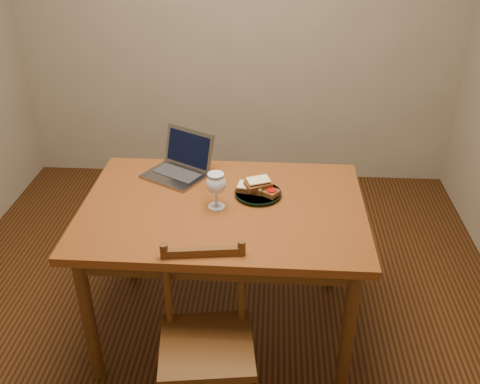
# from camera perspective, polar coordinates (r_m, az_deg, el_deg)

# --- Properties ---
(floor) EXTENTS (3.20, 3.20, 0.02)m
(floor) POSITION_cam_1_polar(r_m,az_deg,el_deg) (3.00, -2.43, -12.62)
(floor) COLOR black
(floor) RESTS_ON ground
(back_wall) EXTENTS (3.20, 0.02, 2.60)m
(back_wall) POSITION_cam_1_polar(r_m,az_deg,el_deg) (3.88, -0.29, 19.32)
(back_wall) COLOR gray
(back_wall) RESTS_ON floor
(table) EXTENTS (1.30, 0.90, 0.74)m
(table) POSITION_cam_1_polar(r_m,az_deg,el_deg) (2.51, -1.80, -3.08)
(table) COLOR #51240D
(table) RESTS_ON floor
(chair) EXTENTS (0.42, 0.41, 0.41)m
(chair) POSITION_cam_1_polar(r_m,az_deg,el_deg) (2.25, -3.64, -14.83)
(chair) COLOR #3F220D
(chair) RESTS_ON floor
(plate) EXTENTS (0.22, 0.22, 0.02)m
(plate) POSITION_cam_1_polar(r_m,az_deg,el_deg) (2.53, 1.94, -0.20)
(plate) COLOR black
(plate) RESTS_ON table
(sandwich_cheese) EXTENTS (0.13, 0.10, 0.04)m
(sandwich_cheese) POSITION_cam_1_polar(r_m,az_deg,el_deg) (2.53, 1.11, 0.50)
(sandwich_cheese) COLOR #381E0C
(sandwich_cheese) RESTS_ON plate
(sandwich_tomato) EXTENTS (0.13, 0.12, 0.03)m
(sandwich_tomato) POSITION_cam_1_polar(r_m,az_deg,el_deg) (2.51, 2.91, 0.17)
(sandwich_tomato) COLOR #381E0C
(sandwich_tomato) RESTS_ON plate
(sandwich_top) EXTENTS (0.14, 0.12, 0.04)m
(sandwich_top) POSITION_cam_1_polar(r_m,az_deg,el_deg) (2.51, 1.96, 0.92)
(sandwich_top) COLOR #381E0C
(sandwich_top) RESTS_ON plate
(milk_glass) EXTENTS (0.09, 0.09, 0.18)m
(milk_glass) POSITION_cam_1_polar(r_m,az_deg,el_deg) (2.40, -2.56, 0.15)
(milk_glass) COLOR white
(milk_glass) RESTS_ON table
(laptop) EXTENTS (0.38, 0.37, 0.21)m
(laptop) POSITION_cam_1_polar(r_m,az_deg,el_deg) (2.73, -6.32, 3.11)
(laptop) COLOR slate
(laptop) RESTS_ON table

